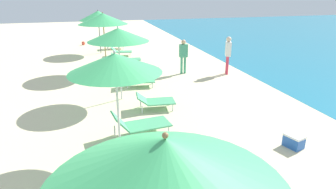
{
  "coord_description": "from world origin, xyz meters",
  "views": [
    {
      "loc": [
        -1.39,
        2.09,
        3.73
      ],
      "look_at": [
        0.45,
        8.8,
        1.21
      ],
      "focal_mm": 31.26,
      "sensor_mm": 36.0,
      "label": 1
    }
  ],
  "objects_px": {
    "lounger_fourth_inland": "(155,101)",
    "person_walking_near": "(228,52)",
    "lounger_farthest_shoreside": "(115,44)",
    "lounger_farthest_inland": "(121,51)",
    "umbrella_fifth": "(103,19)",
    "umbrella_farthest": "(98,16)",
    "cooler_box": "(294,141)",
    "lounger_third_inland": "(170,166)",
    "umbrella_fourth": "(118,35)",
    "lounger_fourth_shoreside": "(139,80)",
    "umbrella_third": "(115,63)",
    "beach_ball": "(83,43)",
    "umbrella_second": "(165,165)",
    "lounger_third_shoreside": "(140,124)",
    "lounger_fifth_shoreside": "(125,59)",
    "person_walking_mid": "(183,53)"
  },
  "relations": [
    {
      "from": "lounger_fourth_inland",
      "to": "person_walking_near",
      "type": "xyz_separation_m",
      "value": [
        4.16,
        3.25,
        0.76
      ]
    },
    {
      "from": "lounger_farthest_shoreside",
      "to": "lounger_farthest_inland",
      "type": "relative_size",
      "value": 0.96
    },
    {
      "from": "umbrella_fifth",
      "to": "umbrella_farthest",
      "type": "relative_size",
      "value": 1.07
    },
    {
      "from": "lounger_farthest_inland",
      "to": "cooler_box",
      "type": "relative_size",
      "value": 2.46
    },
    {
      "from": "lounger_third_inland",
      "to": "lounger_farthest_shoreside",
      "type": "relative_size",
      "value": 1.12
    },
    {
      "from": "lounger_third_inland",
      "to": "umbrella_fourth",
      "type": "xyz_separation_m",
      "value": [
        -0.43,
        4.92,
        2.02
      ]
    },
    {
      "from": "umbrella_fifth",
      "to": "lounger_fourth_shoreside",
      "type": "bearing_deg",
      "value": -67.24
    },
    {
      "from": "umbrella_third",
      "to": "beach_ball",
      "type": "bearing_deg",
      "value": 93.07
    },
    {
      "from": "umbrella_fifth",
      "to": "lounger_farthest_inland",
      "type": "relative_size",
      "value": 2.15
    },
    {
      "from": "umbrella_fourth",
      "to": "cooler_box",
      "type": "relative_size",
      "value": 4.92
    },
    {
      "from": "lounger_third_inland",
      "to": "lounger_fourth_shoreside",
      "type": "relative_size",
      "value": 1.11
    },
    {
      "from": "umbrella_fifth",
      "to": "lounger_farthest_inland",
      "type": "bearing_deg",
      "value": 72.47
    },
    {
      "from": "beach_ball",
      "to": "lounger_third_inland",
      "type": "bearing_deg",
      "value": -83.97
    },
    {
      "from": "umbrella_third",
      "to": "lounger_fourth_shoreside",
      "type": "height_order",
      "value": "umbrella_third"
    },
    {
      "from": "beach_ball",
      "to": "lounger_fourth_inland",
      "type": "bearing_deg",
      "value": -79.97
    },
    {
      "from": "umbrella_second",
      "to": "lounger_third_shoreside",
      "type": "height_order",
      "value": "umbrella_second"
    },
    {
      "from": "lounger_farthest_shoreside",
      "to": "person_walking_near",
      "type": "distance_m",
      "value": 8.74
    },
    {
      "from": "umbrella_farthest",
      "to": "lounger_farthest_inland",
      "type": "distance_m",
      "value": 2.51
    },
    {
      "from": "lounger_third_inland",
      "to": "lounger_fifth_shoreside",
      "type": "distance_m",
      "value": 9.95
    },
    {
      "from": "umbrella_second",
      "to": "umbrella_third",
      "type": "xyz_separation_m",
      "value": [
        -0.06,
        3.89,
        0.03
      ]
    },
    {
      "from": "lounger_fifth_shoreside",
      "to": "person_walking_near",
      "type": "xyz_separation_m",
      "value": [
        4.3,
        -2.99,
        0.73
      ]
    },
    {
      "from": "umbrella_fifth",
      "to": "lounger_fifth_shoreside",
      "type": "xyz_separation_m",
      "value": [
        1.06,
        1.17,
        -2.15
      ]
    },
    {
      "from": "lounger_fourth_inland",
      "to": "lounger_third_shoreside",
      "type": "bearing_deg",
      "value": -110.04
    },
    {
      "from": "lounger_fourth_inland",
      "to": "person_walking_mid",
      "type": "xyz_separation_m",
      "value": [
        2.23,
        3.87,
        0.66
      ]
    },
    {
      "from": "lounger_fourth_inland",
      "to": "umbrella_third",
      "type": "bearing_deg",
      "value": -113.22
    },
    {
      "from": "lounger_farthest_inland",
      "to": "person_walking_mid",
      "type": "distance_m",
      "value": 5.25
    },
    {
      "from": "lounger_third_shoreside",
      "to": "lounger_farthest_inland",
      "type": "xyz_separation_m",
      "value": [
        0.69,
        10.22,
        -0.07
      ]
    },
    {
      "from": "lounger_third_shoreside",
      "to": "person_walking_mid",
      "type": "bearing_deg",
      "value": 54.13
    },
    {
      "from": "umbrella_second",
      "to": "umbrella_third",
      "type": "relative_size",
      "value": 1.01
    },
    {
      "from": "lounger_third_inland",
      "to": "lounger_fourth_inland",
      "type": "distance_m",
      "value": 3.74
    },
    {
      "from": "lounger_fourth_shoreside",
      "to": "lounger_fifth_shoreside",
      "type": "xyz_separation_m",
      "value": [
        -0.04,
        3.78,
        0.04
      ]
    },
    {
      "from": "lounger_third_shoreside",
      "to": "umbrella_fourth",
      "type": "bearing_deg",
      "value": 85.58
    },
    {
      "from": "person_walking_mid",
      "to": "cooler_box",
      "type": "distance_m",
      "value": 7.25
    },
    {
      "from": "umbrella_second",
      "to": "beach_ball",
      "type": "distance_m",
      "value": 19.45
    },
    {
      "from": "lounger_third_shoreside",
      "to": "person_walking_mid",
      "type": "xyz_separation_m",
      "value": [
        3.04,
        5.57,
        0.6
      ]
    },
    {
      "from": "lounger_third_shoreside",
      "to": "person_walking_near",
      "type": "distance_m",
      "value": 7.05
    },
    {
      "from": "lounger_third_inland",
      "to": "umbrella_fourth",
      "type": "height_order",
      "value": "umbrella_fourth"
    },
    {
      "from": "lounger_farthest_shoreside",
      "to": "lounger_third_inland",
      "type": "bearing_deg",
      "value": -91.66
    },
    {
      "from": "umbrella_fifth",
      "to": "lounger_fifth_shoreside",
      "type": "distance_m",
      "value": 2.66
    },
    {
      "from": "lounger_farthest_shoreside",
      "to": "beach_ball",
      "type": "height_order",
      "value": "lounger_farthest_shoreside"
    },
    {
      "from": "umbrella_fifth",
      "to": "lounger_farthest_shoreside",
      "type": "xyz_separation_m",
      "value": [
        0.94,
        5.68,
        -2.18
      ]
    },
    {
      "from": "lounger_third_shoreside",
      "to": "umbrella_third",
      "type": "bearing_deg",
      "value": -131.17
    },
    {
      "from": "umbrella_third",
      "to": "lounger_fourth_shoreside",
      "type": "bearing_deg",
      "value": 75.35
    },
    {
      "from": "lounger_fifth_shoreside",
      "to": "person_walking_mid",
      "type": "xyz_separation_m",
      "value": [
        2.38,
        -2.37,
        0.63
      ]
    },
    {
      "from": "person_walking_near",
      "to": "cooler_box",
      "type": "relative_size",
      "value": 3.3
    },
    {
      "from": "cooler_box",
      "to": "lounger_third_inland",
      "type": "bearing_deg",
      "value": -173.37
    },
    {
      "from": "umbrella_farthest",
      "to": "lounger_farthest_shoreside",
      "type": "distance_m",
      "value": 2.45
    },
    {
      "from": "umbrella_fourth",
      "to": "umbrella_fifth",
      "type": "relative_size",
      "value": 0.93
    },
    {
      "from": "beach_ball",
      "to": "person_walking_near",
      "type": "bearing_deg",
      "value": -56.05
    },
    {
      "from": "umbrella_third",
      "to": "umbrella_fourth",
      "type": "relative_size",
      "value": 0.98
    }
  ]
}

